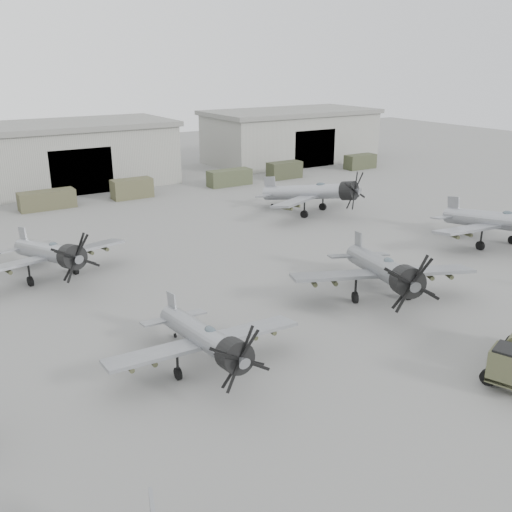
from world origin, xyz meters
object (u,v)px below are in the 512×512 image
at_px(aircraft_mid_1, 206,339).
at_px(aircraft_mid_2, 385,270).
at_px(aircraft_mid_3, 501,222).
at_px(aircraft_far_0, 51,253).
at_px(aircraft_far_1, 315,192).

relative_size(aircraft_mid_1, aircraft_mid_2, 0.87).
bearing_deg(aircraft_mid_1, aircraft_mid_3, 11.95).
relative_size(aircraft_mid_2, aircraft_far_0, 1.05).
bearing_deg(aircraft_far_1, aircraft_mid_1, -159.66).
relative_size(aircraft_far_0, aircraft_far_1, 0.92).
distance_m(aircraft_mid_1, aircraft_mid_2, 15.64).
bearing_deg(aircraft_mid_3, aircraft_far_0, 167.25).
bearing_deg(aircraft_far_0, aircraft_mid_1, -89.48).
height_order(aircraft_far_0, aircraft_far_1, aircraft_far_1).
xyz_separation_m(aircraft_mid_1, aircraft_far_1, (26.70, 24.47, 0.45)).
bearing_deg(aircraft_mid_2, aircraft_far_0, 162.04).
bearing_deg(aircraft_mid_3, aircraft_mid_2, -161.77).
distance_m(aircraft_mid_1, aircraft_far_1, 36.22).
height_order(aircraft_mid_3, aircraft_far_0, aircraft_mid_3).
bearing_deg(aircraft_mid_2, aircraft_mid_3, 34.76).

